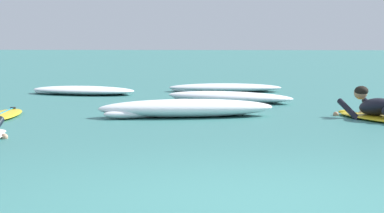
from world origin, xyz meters
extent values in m
plane|color=#387A75|center=(0.00, 10.00, 0.00)|extent=(120.00, 120.00, 0.00)
sphere|color=tan|center=(-3.02, 3.42, 0.02)|extent=(0.09, 0.09, 0.09)
ellipsoid|color=yellow|center=(1.91, 5.90, 0.04)|extent=(1.30, 1.99, 0.07)
ellipsoid|color=yellow|center=(1.51, 6.74, 0.05)|extent=(0.25, 0.26, 0.06)
ellipsoid|color=black|center=(1.89, 5.95, 0.20)|extent=(0.67, 0.82, 0.35)
cylinder|color=black|center=(1.52, 6.21, 0.12)|extent=(0.33, 0.56, 0.33)
sphere|color=tan|center=(1.36, 6.55, 0.02)|extent=(0.09, 0.09, 0.09)
cylinder|color=black|center=(1.93, 6.38, 0.12)|extent=(0.33, 0.56, 0.33)
sphere|color=tan|center=(1.77, 6.70, 0.02)|extent=(0.09, 0.09, 0.09)
sphere|color=tan|center=(1.71, 6.32, 0.38)|extent=(0.21, 0.21, 0.21)
ellipsoid|color=black|center=(1.72, 6.31, 0.41)|extent=(0.28, 0.27, 0.16)
ellipsoid|color=yellow|center=(-3.85, 5.96, 0.04)|extent=(0.65, 2.00, 0.07)
cube|color=#1E9EDB|center=(-3.85, 5.96, 0.07)|extent=(0.18, 1.66, 0.01)
cone|color=black|center=(-3.92, 6.76, 0.01)|extent=(0.11, 0.11, 0.16)
ellipsoid|color=white|center=(-3.61, 10.89, 0.09)|extent=(2.59, 1.71, 0.18)
ellipsoid|color=white|center=(-2.99, 10.90, 0.06)|extent=(0.87, 0.59, 0.12)
ellipsoid|color=white|center=(-4.33, 10.96, 0.05)|extent=(1.02, 0.89, 0.10)
ellipsoid|color=white|center=(-0.54, 11.91, 0.09)|extent=(2.61, 1.08, 0.19)
ellipsoid|color=white|center=(0.09, 12.08, 0.07)|extent=(1.04, 0.80, 0.13)
ellipsoid|color=white|center=(-1.31, 11.78, 0.05)|extent=(0.97, 0.58, 0.10)
ellipsoid|color=white|center=(-0.39, 9.09, 0.10)|extent=(2.78, 1.94, 0.20)
ellipsoid|color=white|center=(0.26, 8.94, 0.07)|extent=(1.05, 0.87, 0.14)
ellipsoid|color=white|center=(-1.15, 9.33, 0.05)|extent=(1.00, 1.00, 0.11)
ellipsoid|color=white|center=(-0.99, 6.21, 0.14)|extent=(2.87, 1.40, 0.28)
ellipsoid|color=white|center=(-0.35, 6.48, 0.10)|extent=(1.08, 0.74, 0.19)
ellipsoid|color=white|center=(-1.78, 5.95, 0.08)|extent=(1.07, 0.87, 0.15)
camera|label=1|loc=(-0.07, -5.92, 1.24)|focal=73.17mm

